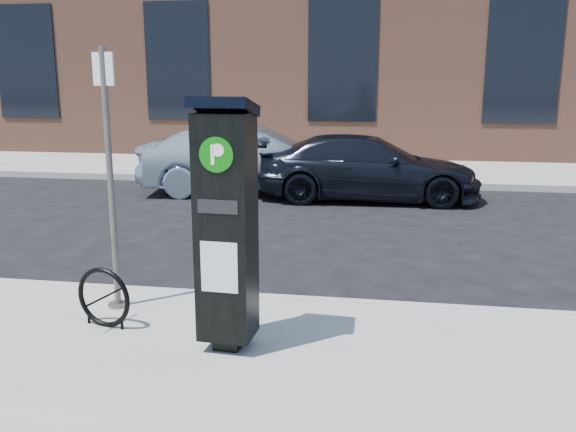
% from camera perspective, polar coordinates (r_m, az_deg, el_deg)
% --- Properties ---
extents(ground, '(120.00, 120.00, 0.00)m').
position_cam_1_polar(ground, '(6.85, -3.33, -8.50)').
color(ground, black).
rests_on(ground, ground).
extents(sidewalk_far, '(60.00, 12.00, 0.15)m').
position_cam_1_polar(sidewalk_far, '(20.42, 5.39, 5.88)').
color(sidewalk_far, gray).
rests_on(sidewalk_far, ground).
extents(curb_near, '(60.00, 0.12, 0.16)m').
position_cam_1_polar(curb_near, '(6.81, -3.38, -7.97)').
color(curb_near, '#9E9B93').
rests_on(curb_near, ground).
extents(curb_far, '(60.00, 0.12, 0.16)m').
position_cam_1_polar(curb_far, '(14.52, 3.66, 3.15)').
color(curb_far, '#9E9B93').
rests_on(curb_far, ground).
extents(building, '(28.00, 10.05, 8.25)m').
position_cam_1_polar(building, '(23.33, 6.17, 16.73)').
color(building, brown).
rests_on(building, ground).
extents(parking_kiosk, '(0.53, 0.47, 2.19)m').
position_cam_1_polar(parking_kiosk, '(5.19, -5.81, -0.74)').
color(parking_kiosk, black).
rests_on(parking_kiosk, sidewalk_near).
extents(sign_pole, '(0.23, 0.21, 2.63)m').
position_cam_1_polar(sign_pole, '(6.36, -16.27, 2.98)').
color(sign_pole, '#59554F').
rests_on(sign_pole, sidewalk_near).
extents(bike_rack, '(0.59, 0.18, 0.59)m').
position_cam_1_polar(bike_rack, '(6.11, -16.87, -7.33)').
color(bike_rack, black).
rests_on(bike_rack, sidewalk_near).
extents(car_silver, '(4.81, 2.23, 1.53)m').
position_cam_1_polar(car_silver, '(13.44, -3.68, 5.35)').
color(car_silver, '#7F93A2').
rests_on(car_silver, ground).
extents(car_dark, '(4.67, 2.03, 1.34)m').
position_cam_1_polar(car_dark, '(12.84, 7.45, 4.50)').
color(car_dark, black).
rests_on(car_dark, ground).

